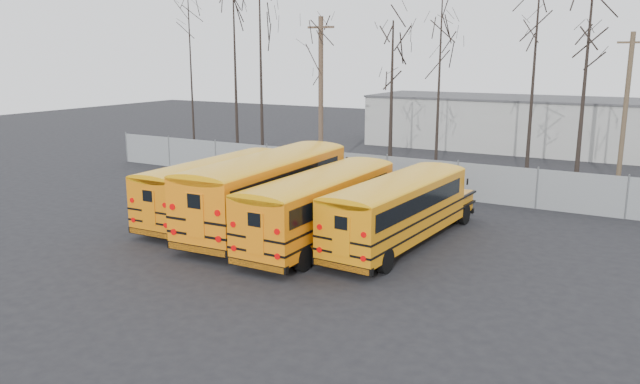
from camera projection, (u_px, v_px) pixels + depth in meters
The scene contains 17 objects.
ground at pixel (263, 249), 24.46m from camera, with size 120.00×120.00×0.00m, color black.
fence at pixel (387, 174), 34.44m from camera, with size 40.00×0.04×2.00m, color gray.
distant_building at pixel (510, 123), 50.24m from camera, with size 22.00×8.00×4.00m, color #A4A5A0.
bus_a at pixel (218, 183), 28.66m from camera, with size 2.49×10.18×2.84m.
bus_b at pixel (271, 184), 27.06m from camera, with size 3.25×11.94×3.31m.
bus_c at pixel (323, 201), 24.91m from camera, with size 2.46×10.57×2.95m.
bus_d at pixel (400, 205), 24.54m from camera, with size 2.94×10.21×2.82m.
utility_pole_left at pixel (321, 95), 38.49m from camera, with size 1.73×0.30×9.70m.
utility_pole_right at pixel (625, 109), 34.80m from camera, with size 1.54×0.31×8.67m.
tree_0 at pixel (191, 69), 47.09m from camera, with size 0.26×0.26×12.80m, color black.
tree_1 at pixel (235, 72), 43.64m from camera, with size 0.26×0.26×12.51m, color black.
tree_2 at pixel (261, 71), 40.07m from camera, with size 0.26×0.26×12.77m, color black.
tree_3 at pixel (321, 98), 38.55m from camera, with size 0.26×0.26×9.63m, color black.
tree_4 at pixel (391, 103), 36.69m from camera, with size 0.26×0.26×9.36m, color black.
tree_5 at pixel (438, 95), 34.80m from camera, with size 0.26×0.26×10.42m, color black.
tree_6 at pixel (533, 82), 35.30m from camera, with size 0.26×0.26×11.81m, color black.
tree_7 at pixel (584, 94), 30.56m from camera, with size 0.26×0.26×11.10m, color black.
Camera 1 is at (13.49, -19.25, 7.48)m, focal length 35.00 mm.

